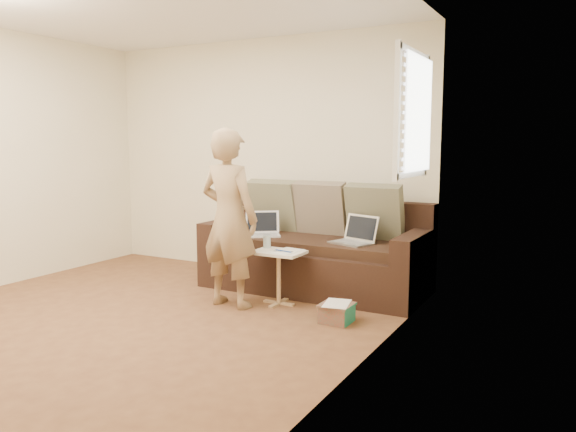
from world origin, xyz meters
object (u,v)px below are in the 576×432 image
(laptop_white, at_px, (263,236))
(striped_box, at_px, (337,313))
(sofa, at_px, (315,248))
(laptop_silver, at_px, (351,244))
(drinking_glass, at_px, (267,241))
(side_table, at_px, (279,278))
(person, at_px, (229,218))

(laptop_white, xyz_separation_m, striped_box, (1.14, -0.72, -0.44))
(sofa, distance_m, laptop_silver, 0.46)
(laptop_silver, height_order, drinking_glass, laptop_silver)
(side_table, distance_m, striped_box, 0.73)
(laptop_silver, xyz_separation_m, laptop_white, (-0.96, -0.02, 0.00))
(laptop_white, bearing_deg, sofa, -20.89)
(side_table, height_order, striped_box, side_table)
(striped_box, bearing_deg, person, -179.00)
(laptop_silver, height_order, person, person)
(laptop_silver, height_order, laptop_white, same)
(laptop_silver, relative_size, drinking_glass, 3.14)
(sofa, xyz_separation_m, side_table, (-0.06, -0.62, -0.18))
(laptop_silver, distance_m, person, 1.18)
(side_table, relative_size, striped_box, 1.92)
(laptop_silver, xyz_separation_m, striped_box, (0.18, -0.74, -0.44))
(laptop_white, relative_size, drinking_glass, 2.87)
(striped_box, bearing_deg, laptop_white, 147.64)
(sofa, distance_m, side_table, 0.65)
(person, xyz_separation_m, striped_box, (1.04, 0.02, -0.72))
(drinking_glass, bearing_deg, laptop_silver, 31.96)
(side_table, height_order, drinking_glass, drinking_glass)
(person, distance_m, striped_box, 1.26)
(laptop_silver, distance_m, side_table, 0.76)
(laptop_silver, height_order, side_table, laptop_silver)
(laptop_white, bearing_deg, person, -118.17)
(laptop_white, distance_m, person, 0.80)
(drinking_glass, bearing_deg, person, -119.59)
(side_table, bearing_deg, sofa, 84.42)
(drinking_glass, bearing_deg, striped_box, -20.54)
(sofa, xyz_separation_m, person, (-0.42, -0.88, 0.37))
(sofa, distance_m, laptop_white, 0.55)
(sofa, xyz_separation_m, striped_box, (0.62, -0.86, -0.34))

